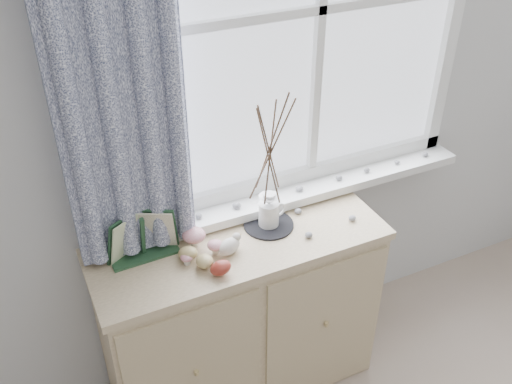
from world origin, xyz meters
The scene contains 8 objects.
sideboard centered at (-0.15, 1.75, 0.43)m, with size 1.20×0.45×0.85m.
botanical_book centered at (-0.52, 1.80, 0.95)m, with size 0.30×0.13×0.21m, color #1F4127, non-canonical shape.
toadstool_cluster centered at (-0.32, 1.77, 0.90)m, with size 0.18×0.15×0.09m.
wooden_eggs centered at (-0.33, 1.67, 0.88)m, with size 0.14×0.18×0.08m.
songbird_figurine centered at (-0.22, 1.70, 0.89)m, with size 0.14×0.06×0.07m, color silver, non-canonical shape.
crocheted_doily centered at (0.00, 1.79, 0.85)m, with size 0.21×0.21×0.01m, color black.
twig_pitcher centered at (0.00, 1.79, 1.22)m, with size 0.25×0.25×0.64m.
sideboard_pebbles centered at (0.20, 1.71, 0.86)m, with size 0.25×0.19×0.02m.
Camera 1 is at (-0.85, 0.13, 2.28)m, focal length 40.00 mm.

